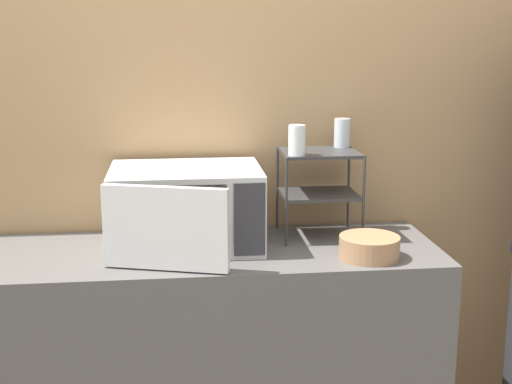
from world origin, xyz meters
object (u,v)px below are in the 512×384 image
Objects in this scene: dish_rack at (319,175)px; bowl at (369,247)px; microwave at (185,208)px; glass_back_right at (342,133)px; glass_front_left at (297,140)px.

bowl is (0.12, -0.28, -0.20)m from dish_rack.
dish_rack is at bearing 9.14° from microwave.
bowl is at bearing -66.47° from dish_rack.
dish_rack is at bearing -141.49° from glass_back_right.
glass_front_left and glass_back_right have the same top height.
glass_back_right is at bearing 38.51° from dish_rack.
dish_rack is 0.36m from bowl.
glass_front_left is at bearing -141.39° from dish_rack.
glass_back_right is at bearing 38.56° from glass_front_left.
glass_front_left is (0.40, 0.00, 0.24)m from microwave.
glass_front_left is 0.53× the size of bowl.
glass_back_right is (0.20, 0.16, 0.00)m from glass_front_left.
bowl is (0.02, -0.36, -0.34)m from glass_back_right.
glass_front_left reaches higher than microwave.
glass_front_left is 0.45m from bowl.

